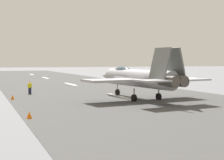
{
  "coord_description": "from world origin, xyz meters",
  "views": [
    {
      "loc": [
        -37.81,
        15.97,
        4.33
      ],
      "look_at": [
        -1.78,
        2.02,
        2.2
      ],
      "focal_mm": 55.3,
      "sensor_mm": 36.0,
      "label": 1
    }
  ],
  "objects_px": {
    "fighter_jet": "(138,78)",
    "crew_person": "(30,88)",
    "marker_cone_mid": "(13,97)",
    "marker_cone_near": "(29,115)"
  },
  "relations": [
    {
      "from": "fighter_jet",
      "to": "crew_person",
      "type": "height_order",
      "value": "fighter_jet"
    },
    {
      "from": "marker_cone_near",
      "to": "marker_cone_mid",
      "type": "xyz_separation_m",
      "value": [
        13.73,
        0.0,
        0.0
      ]
    },
    {
      "from": "fighter_jet",
      "to": "crew_person",
      "type": "relative_size",
      "value": 10.06
    },
    {
      "from": "fighter_jet",
      "to": "marker_cone_near",
      "type": "relative_size",
      "value": 31.38
    },
    {
      "from": "marker_cone_near",
      "to": "marker_cone_mid",
      "type": "bearing_deg",
      "value": 0.0
    },
    {
      "from": "fighter_jet",
      "to": "marker_cone_near",
      "type": "height_order",
      "value": "fighter_jet"
    },
    {
      "from": "marker_cone_near",
      "to": "crew_person",
      "type": "bearing_deg",
      "value": -7.88
    },
    {
      "from": "crew_person",
      "to": "marker_cone_near",
      "type": "relative_size",
      "value": 3.12
    },
    {
      "from": "fighter_jet",
      "to": "crew_person",
      "type": "distance_m",
      "value": 15.03
    },
    {
      "from": "crew_person",
      "to": "marker_cone_mid",
      "type": "xyz_separation_m",
      "value": [
        -6.05,
        2.74,
        -0.58
      ]
    }
  ]
}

